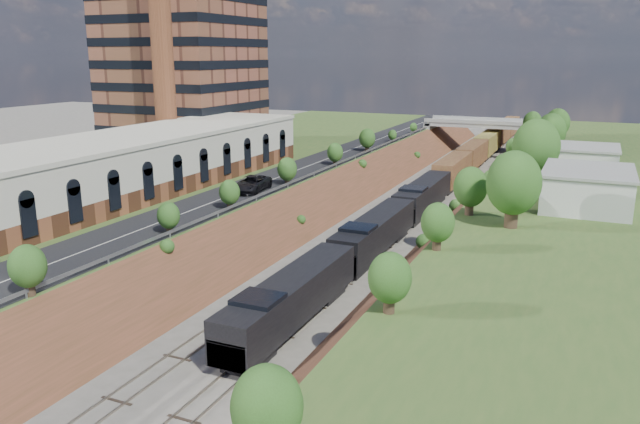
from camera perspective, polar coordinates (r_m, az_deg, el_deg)
platform_left at (r=101.04m, az=-10.82°, el=3.15°), size 44.00×180.00×5.00m
embankment_left at (r=91.11m, az=0.74°, el=0.59°), size 10.00×180.00×10.00m
embankment_right at (r=85.20m, az=14.48°, el=-0.84°), size 10.00×180.00×10.00m
rail_left_track at (r=88.24m, az=5.76°, el=0.12°), size 1.58×180.00×0.18m
rail_right_track at (r=86.83m, az=9.02°, el=-0.22°), size 1.58×180.00×0.18m
road at (r=91.88m, az=-1.84°, el=3.92°), size 8.00×180.00×0.10m
guardrail at (r=89.94m, az=0.47°, el=4.02°), size 0.10×171.00×0.70m
commercial_building at (r=79.85m, az=-16.98°, el=4.25°), size 14.30×62.30×7.00m
smokestack at (r=97.84m, az=-14.34°, el=15.87°), size 3.20×3.20×40.00m
overpass at (r=146.35m, az=14.47°, el=7.29°), size 24.50×8.30×7.40m
white_building_near at (r=74.88m, az=23.22°, el=1.90°), size 9.00×12.00×4.00m
white_building_far at (r=96.59m, az=23.20°, el=4.33°), size 8.00×10.00×3.60m
tree_right_large at (r=63.00m, az=17.30°, el=2.49°), size 5.25×5.25×7.61m
tree_left_crest at (r=56.46m, az=-16.16°, el=-1.19°), size 2.45×2.45×3.55m
freight_train at (r=112.78m, az=12.75°, el=4.31°), size 3.29×149.35×4.84m
suv at (r=77.10m, az=-6.28°, el=2.59°), size 3.85×7.10×1.89m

